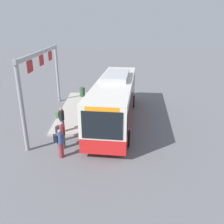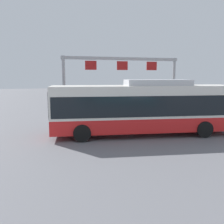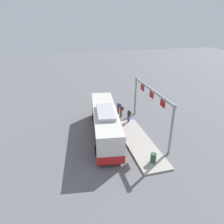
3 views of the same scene
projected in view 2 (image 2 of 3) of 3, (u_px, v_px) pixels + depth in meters
The scene contains 8 objects.
ground_plane at pixel (143, 135), 15.70m from camera, with size 120.00×120.00×0.00m, color slate.
platform_curb at pixel (156, 123), 19.24m from camera, with size 10.00×2.80×0.16m, color #B2ADA3.
bus_main at pixel (144, 106), 15.43m from camera, with size 11.58×4.07×3.46m.
person_boarding at pixel (56, 117), 17.09m from camera, with size 0.44×0.59×1.67m.
person_waiting_near at pixel (70, 116), 17.45m from camera, with size 0.43×0.58×1.67m.
person_waiting_mid at pixel (97, 112), 18.32m from camera, with size 0.35×0.53×1.67m.
platform_sign_gantry at pixel (122, 75), 20.13m from camera, with size 9.81×0.24×5.20m.
trash_bin at pixel (196, 114), 20.14m from camera, with size 0.52×0.52×0.90m, color #2D5133.
Camera 2 is at (6.09, 14.19, 3.72)m, focal length 39.75 mm.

